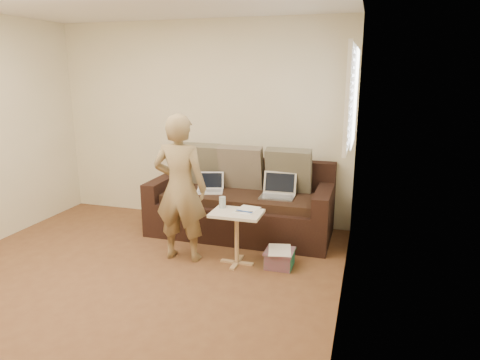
# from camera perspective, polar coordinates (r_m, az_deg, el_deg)

# --- Properties ---
(floor) EXTENTS (4.50, 4.50, 0.00)m
(floor) POSITION_cam_1_polar(r_m,az_deg,el_deg) (4.21, -16.69, -14.13)
(floor) COLOR brown
(floor) RESTS_ON ground
(wall_back) EXTENTS (4.00, 0.00, 4.00)m
(wall_back) POSITION_cam_1_polar(r_m,az_deg,el_deg) (5.75, -5.22, 7.60)
(wall_back) COLOR beige
(wall_back) RESTS_ON ground
(wall_right) EXTENTS (0.00, 4.50, 4.50)m
(wall_right) POSITION_cam_1_polar(r_m,az_deg,el_deg) (3.12, 13.77, 1.66)
(wall_right) COLOR beige
(wall_right) RESTS_ON ground
(window_blinds) EXTENTS (0.12, 0.88, 1.08)m
(window_blinds) POSITION_cam_1_polar(r_m,az_deg,el_deg) (4.56, 14.60, 10.54)
(window_blinds) COLOR white
(window_blinds) RESTS_ON wall_right
(sofa) EXTENTS (2.20, 0.95, 0.85)m
(sofa) POSITION_cam_1_polar(r_m,az_deg,el_deg) (5.26, 0.06, -2.71)
(sofa) COLOR black
(sofa) RESTS_ON ground
(pillow_left) EXTENTS (0.55, 0.29, 0.57)m
(pillow_left) POSITION_cam_1_polar(r_m,az_deg,el_deg) (5.59, -5.12, 2.10)
(pillow_left) COLOR brown
(pillow_left) RESTS_ON sofa
(pillow_mid) EXTENTS (0.55, 0.27, 0.57)m
(pillow_mid) POSITION_cam_1_polar(r_m,az_deg,el_deg) (5.36, 0.15, 1.65)
(pillow_mid) COLOR brown
(pillow_mid) RESTS_ON sofa
(pillow_right) EXTENTS (0.55, 0.28, 0.57)m
(pillow_right) POSITION_cam_1_polar(r_m,az_deg,el_deg) (5.23, 6.48, 1.24)
(pillow_right) COLOR brown
(pillow_right) RESTS_ON sofa
(laptop_silver) EXTENTS (0.40, 0.30, 0.26)m
(laptop_silver) POSITION_cam_1_polar(r_m,az_deg,el_deg) (5.06, 4.93, -2.33)
(laptop_silver) COLOR #B7BABC
(laptop_silver) RESTS_ON sofa
(laptop_white) EXTENTS (0.37, 0.32, 0.23)m
(laptop_white) POSITION_cam_1_polar(r_m,az_deg,el_deg) (5.27, -4.05, -1.63)
(laptop_white) COLOR white
(laptop_white) RESTS_ON sofa
(person) EXTENTS (0.59, 0.42, 1.56)m
(person) POSITION_cam_1_polar(r_m,az_deg,el_deg) (4.50, -7.93, -1.09)
(person) COLOR olive
(person) RESTS_ON ground
(side_table) EXTENTS (0.52, 0.36, 0.57)m
(side_table) POSITION_cam_1_polar(r_m,az_deg,el_deg) (4.48, -0.43, -7.71)
(side_table) COLOR silver
(side_table) RESTS_ON ground
(drinking_glass) EXTENTS (0.07, 0.07, 0.12)m
(drinking_glass) POSITION_cam_1_polar(r_m,az_deg,el_deg) (4.50, -2.36, -2.98)
(drinking_glass) COLOR silver
(drinking_glass) RESTS_ON side_table
(scissors) EXTENTS (0.19, 0.11, 0.02)m
(scissors) POSITION_cam_1_polar(r_m,az_deg,el_deg) (4.37, 0.57, -4.21)
(scissors) COLOR silver
(scissors) RESTS_ON side_table
(paper_on_table) EXTENTS (0.25, 0.33, 0.00)m
(paper_on_table) POSITION_cam_1_polar(r_m,az_deg,el_deg) (4.44, 0.87, -4.00)
(paper_on_table) COLOR white
(paper_on_table) RESTS_ON side_table
(striped_box) EXTENTS (0.29, 0.29, 0.18)m
(striped_box) POSITION_cam_1_polar(r_m,az_deg,el_deg) (4.50, 5.27, -10.30)
(striped_box) COLOR #BD1C54
(striped_box) RESTS_ON ground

